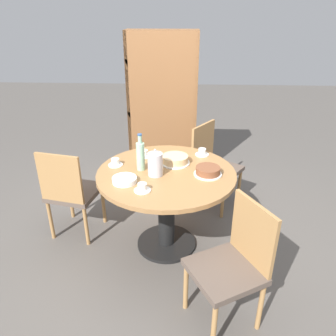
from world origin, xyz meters
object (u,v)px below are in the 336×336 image
at_px(bookshelf, 163,111).
at_px(cup_b, 142,188).
at_px(chair_c, 233,263).
at_px(cake_second, 208,171).
at_px(cake_main, 175,160).
at_px(cup_a, 144,154).
at_px(water_bottle, 141,155).
at_px(chair_a, 213,164).
at_px(cup_d, 115,163).
at_px(chair_b, 71,191).
at_px(coffee_pot, 155,163).
at_px(cup_c, 202,152).

xyz_separation_m(bookshelf, cup_b, (-0.04, -1.68, -0.09)).
xyz_separation_m(chair_c, cake_second, (-0.14, 0.70, 0.31)).
xyz_separation_m(cake_main, cup_a, (-0.28, 0.13, -0.01)).
bearing_deg(water_bottle, chair_a, 47.40).
bearing_deg(water_bottle, cup_d, 163.30).
height_order(chair_b, cup_b, chair_b).
distance_m(bookshelf, coffee_pot, 1.42).
distance_m(chair_c, coffee_pot, 0.96).
bearing_deg(cup_b, chair_a, 60.45).
xyz_separation_m(chair_a, cake_main, (-0.38, -0.59, 0.31)).
relative_size(chair_a, chair_c, 1.00).
bearing_deg(chair_a, chair_b, 150.66).
bearing_deg(chair_b, bookshelf, -109.21).
bearing_deg(cup_a, chair_c, -56.26).
bearing_deg(cup_a, water_bottle, -88.85).
distance_m(cake_second, cup_b, 0.57).
distance_m(bookshelf, cake_second, 1.47).
xyz_separation_m(water_bottle, cake_second, (0.55, -0.07, -0.10)).
relative_size(coffee_pot, cake_main, 0.90).
xyz_separation_m(chair_a, coffee_pot, (-0.53, -0.81, 0.38)).
bearing_deg(chair_b, cup_a, -152.79).
xyz_separation_m(cup_a, cup_b, (0.06, -0.62, 0.00)).
relative_size(cake_second, cup_c, 1.81).
distance_m(chair_a, cup_c, 0.52).
height_order(chair_c, water_bottle, water_bottle).
bearing_deg(bookshelf, cup_b, 88.63).
distance_m(cup_a, cup_c, 0.53).
distance_m(chair_a, cake_second, 0.85).
bearing_deg(cup_d, water_bottle, -16.70).
xyz_separation_m(chair_b, cup_c, (1.18, 0.24, 0.30)).
bearing_deg(cake_second, coffee_pot, -176.71).
xyz_separation_m(chair_a, cake_second, (-0.11, -0.79, 0.31)).
distance_m(cake_main, cup_a, 0.31).
bearing_deg(coffee_pot, cake_second, 3.29).
relative_size(water_bottle, cup_c, 2.51).
distance_m(cake_main, cup_d, 0.51).
distance_m(cup_a, cup_d, 0.30).
distance_m(cup_b, cup_d, 0.51).
height_order(chair_c, cup_b, chair_c).
bearing_deg(cup_a, cake_second, -31.01).
bearing_deg(cup_a, chair_a, 34.34).
relative_size(chair_a, cup_b, 7.11).
distance_m(bookshelf, cup_a, 1.07).
bearing_deg(chair_a, cup_b, -174.54).
bearing_deg(cup_d, coffee_pot, -24.33).
distance_m(chair_c, cup_c, 1.15).
height_order(coffee_pot, cup_a, coffee_pot).
bearing_deg(chair_b, water_bottle, -175.53).
bearing_deg(cake_second, chair_a, 81.76).
bearing_deg(cake_main, cup_c, 38.82).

